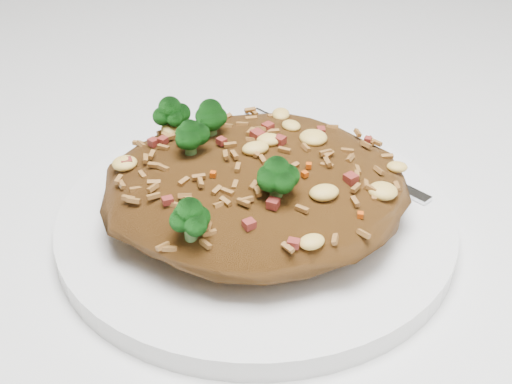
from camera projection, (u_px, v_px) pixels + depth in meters
dining_table at (248, 287)px, 0.53m from camera, size 1.20×0.80×0.75m
plate at (256, 221)px, 0.44m from camera, size 0.24×0.24×0.01m
fried_rice at (254, 175)px, 0.42m from camera, size 0.18×0.17×0.06m
fork at (338, 157)px, 0.49m from camera, size 0.12×0.13×0.00m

